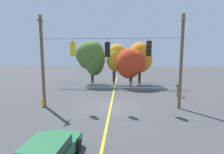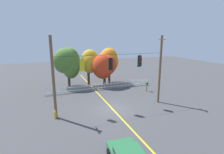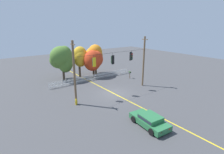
% 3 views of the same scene
% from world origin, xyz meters
% --- Properties ---
extents(ground, '(80.00, 80.00, 0.00)m').
position_xyz_m(ground, '(0.00, 0.00, 0.00)').
color(ground, '#424244').
extents(lane_centerline_stripe, '(0.16, 36.00, 0.01)m').
position_xyz_m(lane_centerline_stripe, '(0.00, 0.00, 0.00)').
color(lane_centerline_stripe, gold).
rests_on(lane_centerline_stripe, ground).
extents(signal_support_span, '(11.80, 1.10, 7.72)m').
position_xyz_m(signal_support_span, '(0.00, 0.00, 3.94)').
color(signal_support_span, brown).
rests_on(signal_support_span, ground).
extents(traffic_signal_northbound_secondary, '(0.43, 0.38, 1.46)m').
position_xyz_m(traffic_signal_northbound_secondary, '(-3.11, -0.01, 4.95)').
color(traffic_signal_northbound_secondary, black).
extents(traffic_signal_eastbound_side, '(0.43, 0.38, 1.53)m').
position_xyz_m(traffic_signal_eastbound_side, '(-0.24, -0.01, 4.91)').
color(traffic_signal_eastbound_side, black).
extents(traffic_signal_westbound_side, '(0.43, 0.38, 1.44)m').
position_xyz_m(traffic_signal_westbound_side, '(3.16, 0.01, 5.00)').
color(traffic_signal_westbound_side, black).
extents(white_picket_fence, '(15.65, 0.06, 1.06)m').
position_xyz_m(white_picket_fence, '(0.88, 7.11, 0.53)').
color(white_picket_fence, white).
rests_on(white_picket_fence, ground).
extents(autumn_maple_near_fence, '(3.97, 3.85, 5.98)m').
position_xyz_m(autumn_maple_near_fence, '(-3.28, 10.44, 3.81)').
color(autumn_maple_near_fence, '#473828').
rests_on(autumn_maple_near_fence, ground).
extents(autumn_maple_mid, '(2.74, 2.52, 5.61)m').
position_xyz_m(autumn_maple_mid, '(0.17, 10.46, 3.74)').
color(autumn_maple_mid, '#473828').
rests_on(autumn_maple_mid, ground).
extents(autumn_oak_far_east, '(3.78, 2.99, 4.97)m').
position_xyz_m(autumn_oak_far_east, '(2.07, 8.91, 3.13)').
color(autumn_oak_far_east, '#473828').
rests_on(autumn_oak_far_east, ground).
extents(autumn_maple_far_west, '(3.59, 3.28, 5.80)m').
position_xyz_m(autumn_maple_far_west, '(3.20, 10.52, 3.77)').
color(autumn_maple_far_west, '#473828').
rests_on(autumn_maple_far_west, ground).
extents(parked_car, '(2.27, 4.19, 1.15)m').
position_xyz_m(parked_car, '(-2.16, -8.59, 0.60)').
color(parked_car, '#286B3D').
rests_on(parked_car, ground).
extents(fire_hydrant, '(0.38, 0.22, 0.78)m').
position_xyz_m(fire_hydrant, '(-5.85, -0.17, 0.38)').
color(fire_hydrant, gold).
rests_on(fire_hydrant, ground).
extents(roadside_mailbox, '(0.25, 0.44, 1.33)m').
position_xyz_m(roadside_mailbox, '(6.75, 4.14, 1.08)').
color(roadside_mailbox, brown).
rests_on(roadside_mailbox, ground).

